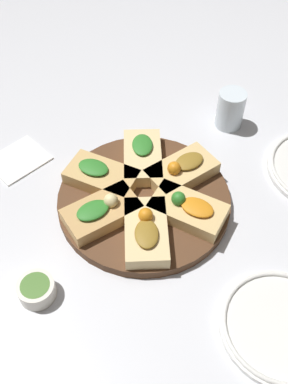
# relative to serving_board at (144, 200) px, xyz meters

# --- Properties ---
(ground_plane) EXTENTS (3.00, 3.00, 0.00)m
(ground_plane) POSITION_rel_serving_board_xyz_m (0.00, 0.00, -0.01)
(ground_plane) COLOR silver
(serving_board) EXTENTS (0.35, 0.35, 0.02)m
(serving_board) POSITION_rel_serving_board_xyz_m (0.00, 0.00, 0.00)
(serving_board) COLOR #51331E
(serving_board) RESTS_ON ground_plane
(focaccia_slice_0) EXTENTS (0.16, 0.12, 0.05)m
(focaccia_slice_0) POSITION_rel_serving_board_xyz_m (-0.09, 0.03, 0.03)
(focaccia_slice_0) COLOR #DBB775
(focaccia_slice_0) RESTS_ON serving_board
(focaccia_slice_1) EXTENTS (0.16, 0.15, 0.04)m
(focaccia_slice_1) POSITION_rel_serving_board_xyz_m (-0.08, -0.06, 0.03)
(focaccia_slice_1) COLOR #E5C689
(focaccia_slice_1) RESTS_ON serving_board
(focaccia_slice_2) EXTENTS (0.10, 0.15, 0.04)m
(focaccia_slice_2) POSITION_rel_serving_board_xyz_m (0.02, -0.10, 0.03)
(focaccia_slice_2) COLOR tan
(focaccia_slice_2) RESTS_ON serving_board
(focaccia_slice_3) EXTENTS (0.16, 0.13, 0.05)m
(focaccia_slice_3) POSITION_rel_serving_board_xyz_m (0.09, -0.04, 0.03)
(focaccia_slice_3) COLOR tan
(focaccia_slice_3) RESTS_ON serving_board
(focaccia_slice_4) EXTENTS (0.16, 0.15, 0.05)m
(focaccia_slice_4) POSITION_rel_serving_board_xyz_m (0.08, 0.06, 0.03)
(focaccia_slice_4) COLOR #E5C689
(focaccia_slice_4) RESTS_ON serving_board
(focaccia_slice_5) EXTENTS (0.10, 0.15, 0.05)m
(focaccia_slice_5) POSITION_rel_serving_board_xyz_m (-0.01, 0.09, 0.03)
(focaccia_slice_5) COLOR #DBB775
(focaccia_slice_5) RESTS_ON serving_board
(plate_right) EXTENTS (0.21, 0.21, 0.02)m
(plate_right) POSITION_rel_serving_board_xyz_m (0.08, 0.34, -0.00)
(plate_right) COLOR white
(plate_right) RESTS_ON ground_plane
(water_glass) EXTENTS (0.06, 0.06, 0.09)m
(water_glass) POSITION_rel_serving_board_xyz_m (-0.31, 0.02, 0.04)
(water_glass) COLOR silver
(water_glass) RESTS_ON ground_plane
(napkin_stack) EXTENTS (0.13, 0.12, 0.01)m
(napkin_stack) POSITION_rel_serving_board_xyz_m (0.06, -0.30, -0.01)
(napkin_stack) COLOR white
(napkin_stack) RESTS_ON ground_plane
(dipping_bowl) EXTENTS (0.07, 0.07, 0.03)m
(dipping_bowl) POSITION_rel_serving_board_xyz_m (0.27, -0.03, 0.01)
(dipping_bowl) COLOR silver
(dipping_bowl) RESTS_ON ground_plane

